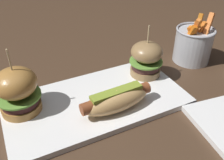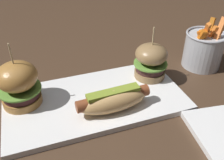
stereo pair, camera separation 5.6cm
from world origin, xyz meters
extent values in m
plane|color=#422D1E|center=(0.00, 0.00, 0.00)|extent=(3.00, 3.00, 0.00)
cube|color=white|center=(0.00, 0.00, 0.01)|extent=(0.41, 0.21, 0.01)
ellipsoid|color=tan|center=(0.03, -0.05, 0.04)|extent=(0.16, 0.06, 0.05)
cylinder|color=brown|center=(0.03, -0.05, 0.04)|extent=(0.16, 0.03, 0.03)
cube|color=olive|center=(0.03, -0.05, 0.06)|extent=(0.12, 0.03, 0.01)
cylinder|color=#A77235|center=(-0.16, 0.04, 0.02)|extent=(0.08, 0.08, 0.02)
cylinder|color=#411F1F|center=(-0.16, 0.04, 0.04)|extent=(0.08, 0.08, 0.02)
cylinder|color=#609338|center=(-0.16, 0.04, 0.05)|extent=(0.09, 0.09, 0.00)
ellipsoid|color=#A77235|center=(-0.16, 0.04, 0.08)|extent=(0.09, 0.09, 0.06)
cylinder|color=tan|center=(-0.16, 0.04, 0.13)|extent=(0.00, 0.00, 0.06)
cylinder|color=olive|center=(0.16, 0.04, 0.02)|extent=(0.08, 0.08, 0.02)
cylinder|color=#3F2320|center=(0.16, 0.04, 0.04)|extent=(0.07, 0.07, 0.02)
cylinder|color=#609338|center=(0.16, 0.04, 0.05)|extent=(0.08, 0.08, 0.00)
ellipsoid|color=olive|center=(0.16, 0.04, 0.08)|extent=(0.08, 0.08, 0.05)
cylinder|color=tan|center=(0.16, 0.04, 0.12)|extent=(0.00, 0.00, 0.06)
cylinder|color=#B7BABF|center=(0.33, 0.06, 0.05)|extent=(0.10, 0.10, 0.09)
torus|color=#A8AAB2|center=(0.33, 0.06, 0.10)|extent=(0.11, 0.11, 0.01)
cube|color=orange|center=(0.32, 0.05, 0.09)|extent=(0.02, 0.01, 0.07)
cube|color=orange|center=(0.35, 0.04, 0.10)|extent=(0.05, 0.03, 0.09)
cube|color=orange|center=(0.36, 0.06, 0.08)|extent=(0.02, 0.04, 0.06)
cube|color=orange|center=(0.31, 0.06, 0.08)|extent=(0.02, 0.02, 0.06)
cube|color=orange|center=(0.34, 0.07, 0.10)|extent=(0.04, 0.03, 0.08)
cube|color=orange|center=(0.32, 0.05, 0.10)|extent=(0.03, 0.04, 0.08)
cube|color=orange|center=(0.31, 0.05, 0.09)|extent=(0.03, 0.03, 0.06)
cube|color=orange|center=(0.31, 0.05, 0.08)|extent=(0.03, 0.03, 0.06)
cube|color=orange|center=(0.34, 0.05, 0.09)|extent=(0.02, 0.02, 0.07)
cube|color=#D06314|center=(0.30, 0.05, 0.09)|extent=(0.02, 0.04, 0.07)
camera|label=1|loc=(-0.16, -0.41, 0.37)|focal=39.98mm
camera|label=2|loc=(-0.11, -0.44, 0.37)|focal=39.98mm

